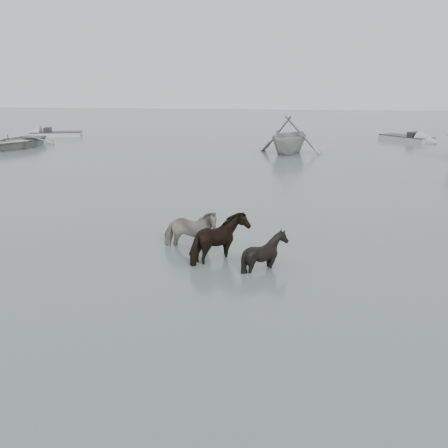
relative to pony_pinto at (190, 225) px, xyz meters
The scene contains 8 objects.
ground 2.40m from the pony_pinto, 35.64° to the right, with size 140.00×140.00×0.00m, color #576860.
pony_pinto is the anchor object (origin of this frame).
pony_dark 1.49m from the pony_pinto, 44.83° to the right, with size 1.52×1.30×1.53m, color black.
pony_black 2.74m from the pony_pinto, 33.23° to the right, with size 1.08×1.21×1.34m, color black.
rowboat_lead 27.12m from the pony_pinto, 127.25° to the left, with size 3.86×5.40×1.12m, color #A1A19D.
rowboat_trail 21.29m from the pony_pinto, 83.21° to the left, with size 4.21×4.87×2.57m, color #A3A5A2.
skiff_outer 33.57m from the pony_pinto, 120.12° to the left, with size 5.64×1.60×0.75m, color #B2B2AD, non-canonical shape.
skiff_mid 31.68m from the pony_pinto, 68.89° to the left, with size 5.84×1.60×0.75m, color #A2A5A2, non-canonical shape.
Camera 1 is at (1.19, -14.29, 4.98)m, focal length 45.00 mm.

